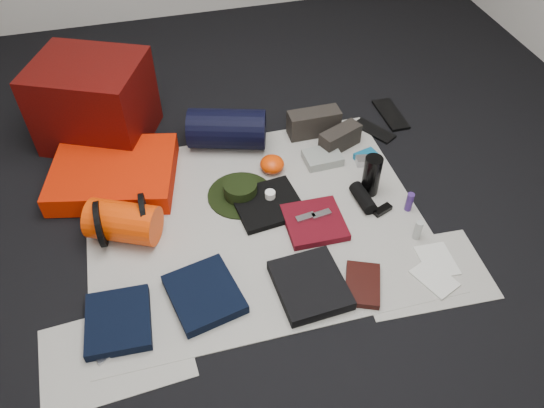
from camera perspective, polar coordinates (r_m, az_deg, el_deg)
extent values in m
cube|color=black|center=(2.60, -1.80, -1.95)|extent=(4.50, 4.50, 0.02)
cube|color=beige|center=(2.59, -1.81, -1.75)|extent=(1.60, 1.30, 0.01)
cube|color=beige|center=(2.26, -16.44, -15.09)|extent=(0.61, 0.44, 0.00)
cube|color=beige|center=(2.48, 15.89, -7.12)|extent=(0.60, 0.43, 0.00)
cube|color=#4C0805|center=(3.09, -18.59, 10.36)|extent=(0.71, 0.66, 0.47)
cube|color=red|center=(2.86, -16.65, 3.16)|extent=(0.71, 0.63, 0.11)
cylinder|color=#ED3A03|center=(2.55, -15.70, -1.87)|extent=(0.37, 0.31, 0.19)
cylinder|color=black|center=(2.55, -17.96, -2.07)|extent=(0.02, 0.22, 0.22)
cylinder|color=black|center=(2.53, -13.54, -1.26)|extent=(0.02, 0.22, 0.22)
cylinder|color=black|center=(2.95, -4.86, 8.05)|extent=(0.47, 0.33, 0.22)
cylinder|color=black|center=(2.71, -3.39, 0.98)|extent=(0.35, 0.35, 0.01)
cylinder|color=black|center=(2.68, -3.43, 1.61)|extent=(0.17, 0.17, 0.07)
cube|color=#2B2621|center=(3.05, 4.52, 8.70)|extent=(0.29, 0.11, 0.15)
cube|color=#2B2621|center=(2.98, 7.32, 7.01)|extent=(0.26, 0.18, 0.12)
cube|color=black|center=(3.16, 10.89, 7.76)|extent=(0.21, 0.26, 0.01)
cube|color=black|center=(3.31, 12.64, 9.39)|extent=(0.12, 0.31, 0.02)
cube|color=black|center=(2.30, -16.19, -12.03)|extent=(0.27, 0.31, 0.05)
cube|color=black|center=(2.30, -7.29, -9.60)|extent=(0.34, 0.37, 0.05)
cube|color=black|center=(2.32, 4.11, -8.69)|extent=(0.31, 0.35, 0.05)
cube|color=black|center=(2.64, -0.46, -0.01)|extent=(0.35, 0.33, 0.03)
cube|color=#580913|center=(2.56, 4.58, -1.97)|extent=(0.28, 0.28, 0.04)
ellipsoid|color=#ED3A03|center=(2.82, 0.01, 4.30)|extent=(0.14, 0.14, 0.08)
cube|color=gray|center=(2.90, 5.45, 4.98)|extent=(0.20, 0.15, 0.05)
cylinder|color=black|center=(2.70, 10.66, 3.03)|extent=(0.09, 0.09, 0.22)
cylinder|color=black|center=(2.68, 9.76, 0.65)|extent=(0.08, 0.18, 0.07)
cube|color=#B1B1B7|center=(2.92, 10.04, 4.60)|extent=(0.11, 0.08, 0.04)
cube|color=#0D5B84|center=(2.95, 10.07, 5.06)|extent=(0.13, 0.10, 0.04)
cylinder|color=#3B216B|center=(2.69, 14.56, 0.22)|extent=(0.04, 0.04, 0.10)
cylinder|color=#A6AAA5|center=(2.57, 15.43, -2.72)|extent=(0.04, 0.04, 0.11)
cube|color=black|center=(2.36, 9.72, -8.53)|extent=(0.22, 0.27, 0.03)
cube|color=silver|center=(2.47, 17.07, -7.65)|extent=(0.19, 0.22, 0.01)
cube|color=silver|center=(2.54, 17.33, -5.81)|extent=(0.16, 0.20, 0.01)
cube|color=black|center=(2.67, 11.79, -0.63)|extent=(0.11, 0.07, 0.02)
cube|color=#B1B1B7|center=(2.26, -17.78, -15.20)|extent=(0.08, 0.08, 0.01)
cylinder|color=white|center=(2.64, -0.20, 1.03)|extent=(0.05, 0.05, 0.04)
cube|color=#B1B1B7|center=(2.55, 3.62, -1.44)|extent=(0.10, 0.05, 0.01)
cube|color=#B1B1B7|center=(2.56, 5.32, -1.10)|extent=(0.10, 0.05, 0.01)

